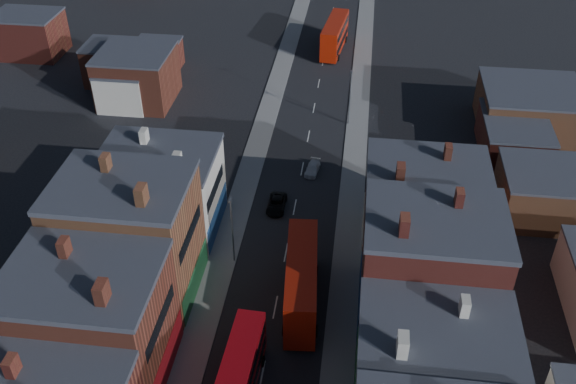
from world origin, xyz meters
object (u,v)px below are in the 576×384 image
(bus_0, at_px, (239,377))
(car_2, at_px, (276,204))
(bus_2, at_px, (335,35))
(car_3, at_px, (313,168))
(bus_1, at_px, (301,281))

(bus_0, height_order, car_2, bus_0)
(bus_0, relative_size, bus_2, 0.87)
(bus_0, height_order, bus_2, bus_2)
(bus_0, relative_size, car_3, 2.93)
(bus_2, bearing_deg, bus_1, -83.02)
(car_3, bearing_deg, bus_1, -79.92)
(bus_0, distance_m, car_2, 25.99)
(bus_0, distance_m, car_3, 34.03)
(bus_1, bearing_deg, car_3, 88.00)
(bus_2, relative_size, car_3, 3.36)
(bus_2, distance_m, car_2, 45.41)
(car_2, xyz_separation_m, car_3, (3.44, 7.94, -0.07))
(bus_2, height_order, car_2, bus_2)
(bus_2, distance_m, car_3, 37.35)
(bus_0, xyz_separation_m, bus_1, (3.91, 11.26, 0.42))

